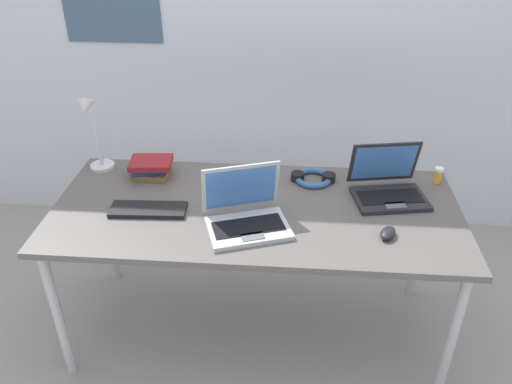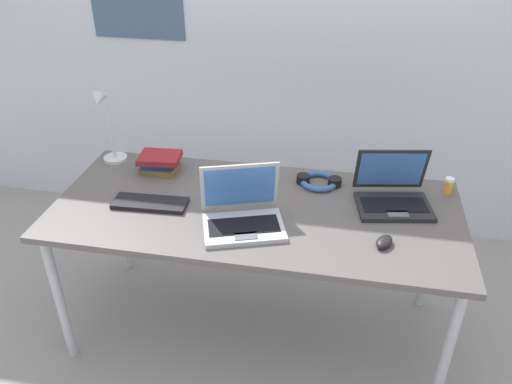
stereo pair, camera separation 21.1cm
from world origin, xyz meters
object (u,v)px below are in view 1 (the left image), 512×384
book_stack (151,167)px  cell_phone (229,177)px  laptop_mid_desk (388,187)px  laptop_back_left (246,215)px  external_keyboard (148,210)px  pill_bottle (438,175)px  computer_mouse (388,233)px  headphones (313,178)px  desk_lamp (94,134)px

book_stack → cell_phone: bearing=1.6°
laptop_mid_desk → book_stack: (-1.12, 0.10, -0.00)m
laptop_back_left → external_keyboard: size_ratio=1.21×
external_keyboard → pill_bottle: (1.31, 0.35, 0.03)m
laptop_back_left → computer_mouse: (0.58, -0.04, -0.03)m
laptop_mid_desk → pill_bottle: laptop_mid_desk is taller
laptop_back_left → external_keyboard: laptop_back_left is taller
laptop_mid_desk → cell_phone: size_ratio=2.67×
laptop_mid_desk → external_keyboard: bearing=-168.6°
laptop_mid_desk → computer_mouse: size_ratio=3.78×
laptop_mid_desk → pill_bottle: bearing=29.2°
external_keyboard → cell_phone: bearing=42.8°
computer_mouse → cell_phone: (-0.70, 0.43, -0.01)m
headphones → book_stack: book_stack is taller
laptop_back_left → external_keyboard: bearing=171.1°
pill_bottle → book_stack: (-1.38, -0.04, 0.01)m
external_keyboard → pill_bottle: bearing=12.4°
pill_bottle → cell_phone: bearing=-178.2°
headphones → external_keyboard: bearing=-155.7°
external_keyboard → headphones: headphones is taller
laptop_mid_desk → laptop_back_left: size_ratio=0.91×
book_stack → headphones: bearing=0.9°
desk_lamp → cell_phone: desk_lamp is taller
laptop_mid_desk → book_stack: bearing=174.9°
computer_mouse → pill_bottle: (0.30, 0.46, 0.02)m
laptop_back_left → cell_phone: laptop_back_left is taller
computer_mouse → external_keyboard: bearing=-160.5°
laptop_back_left → pill_bottle: bearing=25.7°
headphones → book_stack: (-0.79, -0.01, 0.03)m
cell_phone → laptop_back_left: bearing=-67.3°
headphones → computer_mouse: bearing=-55.6°
desk_lamp → computer_mouse: (1.35, -0.45, -0.18)m
laptop_back_left → laptop_mid_desk: bearing=24.3°
external_keyboard → desk_lamp: bearing=131.3°
laptop_back_left → external_keyboard: (-0.44, 0.07, -0.04)m
headphones → cell_phone: bearing=-179.7°
laptop_mid_desk → headphones: bearing=161.3°
computer_mouse → pill_bottle: bearing=82.6°
laptop_back_left → pill_bottle: 0.97m
computer_mouse → book_stack: book_stack is taller
laptop_mid_desk → external_keyboard: 1.08m
laptop_back_left → desk_lamp: bearing=151.7°
laptop_back_left → computer_mouse: bearing=-3.6°
laptop_back_left → computer_mouse: laptop_back_left is taller
book_stack → laptop_mid_desk: bearing=-5.1°
external_keyboard → cell_phone: (0.32, 0.32, -0.01)m
laptop_mid_desk → cell_phone: 0.75m
cell_phone → headphones: 0.40m
computer_mouse → book_stack: size_ratio=0.46×
computer_mouse → headphones: size_ratio=0.45×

